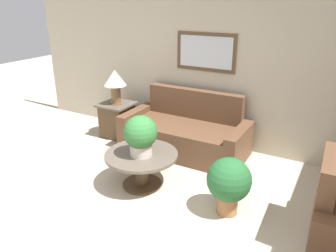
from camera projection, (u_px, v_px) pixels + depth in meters
name	position (u px, v px, depth m)	size (l,w,h in m)	color
ground_plane	(115.00, 236.00, 3.58)	(20.00, 20.00, 0.00)	#BCAD93
wall_back	(217.00, 70.00, 5.42)	(7.76, 0.09, 2.60)	#B2A893
couch_main	(185.00, 134.00, 5.47)	(2.07, 0.96, 0.99)	brown
coffee_table	(142.00, 162.00, 4.44)	(0.99, 0.99, 0.49)	#4C3823
side_table	(117.00, 119.00, 6.08)	(0.58, 0.58, 0.63)	#4C3823
table_lamp	(115.00, 81.00, 5.81)	(0.40, 0.40, 0.62)	brown
potted_plant_on_table	(140.00, 135.00, 4.23)	(0.44, 0.44, 0.55)	beige
potted_plant_floor	(229.00, 182.00, 3.83)	(0.53, 0.53, 0.72)	#9E6B42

